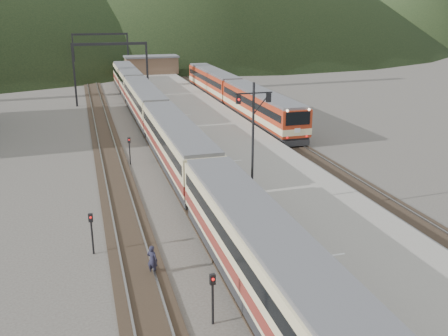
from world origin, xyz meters
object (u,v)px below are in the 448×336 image
object	(u,v)px
signal_mast	(253,133)
second_train	(234,93)
main_train	(158,120)
worker	(152,260)

from	to	relation	value
signal_mast	second_train	bearing A→B (deg)	74.61
main_train	worker	size ratio (longest dim) A/B	51.03
signal_mast	worker	size ratio (longest dim) A/B	4.89
main_train	second_train	world-z (taller)	second_train
second_train	worker	distance (m)	41.18
second_train	worker	bearing A→B (deg)	-112.61
main_train	signal_mast	world-z (taller)	signal_mast
main_train	second_train	bearing A→B (deg)	47.05
worker	second_train	bearing A→B (deg)	-73.53
worker	signal_mast	bearing A→B (deg)	-106.43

